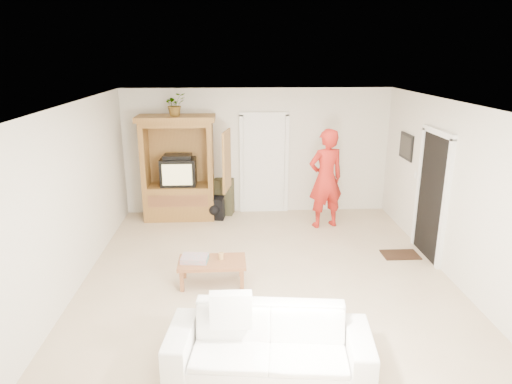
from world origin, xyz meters
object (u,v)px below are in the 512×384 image
man (326,179)px  sofa (269,342)px  armoire (180,175)px  coffee_table (212,264)px

man → sofa: bearing=55.7°
armoire → sofa: size_ratio=0.97×
man → coffee_table: (-2.09, -2.26, -0.65)m
sofa → coffee_table: sofa is taller
armoire → coffee_table: (0.76, -2.89, -0.59)m
armoire → man: size_ratio=1.09×
armoire → sofa: 5.05m
armoire → coffee_table: size_ratio=2.12×
armoire → coffee_table: 3.05m
armoire → sofa: (1.44, -4.81, -0.59)m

